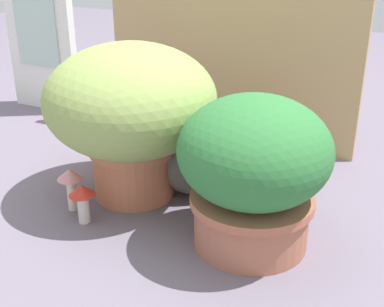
{
  "coord_description": "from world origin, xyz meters",
  "views": [
    {
      "loc": [
        0.71,
        -1.23,
        0.81
      ],
      "look_at": [
        0.1,
        0.02,
        0.18
      ],
      "focal_mm": 48.99,
      "sensor_mm": 36.0,
      "label": 1
    }
  ],
  "objects_px": {
    "leafy_planter": "(254,169)",
    "mushroom_ornament_red": "(82,196)",
    "cat": "(205,157)",
    "mushroom_ornament_pink": "(70,180)",
    "grass_planter": "(131,108)"
  },
  "relations": [
    {
      "from": "leafy_planter",
      "to": "mushroom_ornament_red",
      "type": "bearing_deg",
      "value": -166.9
    },
    {
      "from": "cat",
      "to": "mushroom_ornament_pink",
      "type": "relative_size",
      "value": 2.62
    },
    {
      "from": "cat",
      "to": "mushroom_ornament_pink",
      "type": "distance_m",
      "value": 0.42
    },
    {
      "from": "cat",
      "to": "grass_planter",
      "type": "bearing_deg",
      "value": -150.86
    },
    {
      "from": "grass_planter",
      "to": "mushroom_ornament_red",
      "type": "bearing_deg",
      "value": -101.25
    },
    {
      "from": "leafy_planter",
      "to": "cat",
      "type": "distance_m",
      "value": 0.33
    },
    {
      "from": "leafy_planter",
      "to": "mushroom_ornament_pink",
      "type": "xyz_separation_m",
      "value": [
        -0.54,
        -0.06,
        -0.12
      ]
    },
    {
      "from": "grass_planter",
      "to": "mushroom_ornament_red",
      "type": "distance_m",
      "value": 0.3
    },
    {
      "from": "leafy_planter",
      "to": "mushroom_ornament_red",
      "type": "height_order",
      "value": "leafy_planter"
    },
    {
      "from": "grass_planter",
      "to": "cat",
      "type": "height_order",
      "value": "grass_planter"
    },
    {
      "from": "grass_planter",
      "to": "cat",
      "type": "bearing_deg",
      "value": 29.14
    },
    {
      "from": "grass_planter",
      "to": "leafy_planter",
      "type": "relative_size",
      "value": 1.25
    },
    {
      "from": "mushroom_ornament_pink",
      "to": "mushroom_ornament_red",
      "type": "relative_size",
      "value": 1.11
    },
    {
      "from": "grass_planter",
      "to": "leafy_planter",
      "type": "height_order",
      "value": "grass_planter"
    },
    {
      "from": "grass_planter",
      "to": "leafy_planter",
      "type": "xyz_separation_m",
      "value": [
        0.43,
        -0.1,
        -0.06
      ]
    }
  ]
}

